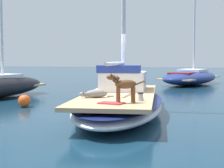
% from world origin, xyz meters
% --- Properties ---
extents(ground_plane, '(120.00, 120.00, 0.00)m').
position_xyz_m(ground_plane, '(0.00, 0.00, 0.00)').
color(ground_plane, '#143347').
extents(sailboat_main, '(3.30, 7.47, 0.66)m').
position_xyz_m(sailboat_main, '(0.00, 0.00, 0.34)').
color(sailboat_main, white).
rests_on(sailboat_main, ground).
extents(cabin_house, '(1.64, 2.36, 0.84)m').
position_xyz_m(cabin_house, '(-0.13, 1.11, 1.01)').
color(cabin_house, silver).
rests_on(cabin_house, sailboat_main).
extents(dog_grey, '(0.87, 0.54, 0.22)m').
position_xyz_m(dog_grey, '(-0.38, -1.35, 0.77)').
color(dog_grey, gray).
rests_on(dog_grey, sailboat_main).
extents(dog_brown, '(0.87, 0.51, 0.70)m').
position_xyz_m(dog_brown, '(0.61, -2.25, 1.08)').
color(dog_brown, brown).
rests_on(dog_brown, sailboat_main).
extents(deck_winch, '(0.16, 0.16, 0.21)m').
position_xyz_m(deck_winch, '(0.92, -1.73, 0.76)').
color(deck_winch, '#B7B7BC').
rests_on(deck_winch, sailboat_main).
extents(coiled_rope, '(0.32, 0.32, 0.04)m').
position_xyz_m(coiled_rope, '(-0.45, -1.05, 0.68)').
color(coiled_rope, beige).
rests_on(coiled_rope, sailboat_main).
extents(deck_towel, '(0.62, 0.47, 0.03)m').
position_xyz_m(deck_towel, '(0.35, -2.46, 0.68)').
color(deck_towel, '#C6333D').
rests_on(deck_towel, sailboat_main).
extents(moored_boat_far_astern, '(4.69, 6.94, 5.58)m').
position_xyz_m(moored_boat_far_astern, '(1.69, 13.14, 0.50)').
color(moored_boat_far_astern, navy).
rests_on(moored_boat_far_astern, ground).
extents(mooring_buoy, '(0.44, 0.44, 0.44)m').
position_xyz_m(mooring_buoy, '(-3.65, 0.82, 0.22)').
color(mooring_buoy, '#E55119').
rests_on(mooring_buoy, ground).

